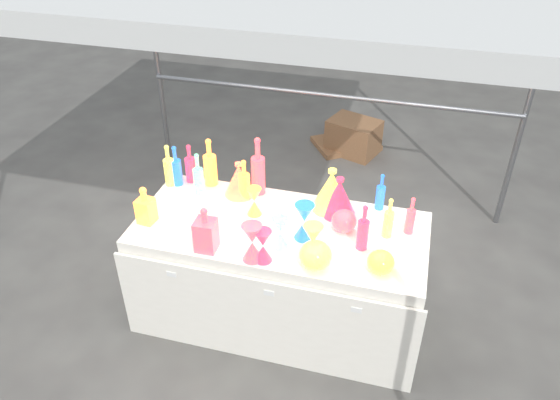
% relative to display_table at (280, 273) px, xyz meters
% --- Properties ---
extents(ground, '(80.00, 80.00, 0.00)m').
position_rel_display_table_xyz_m(ground, '(-0.00, 0.01, -0.37)').
color(ground, '#65635D').
rests_on(ground, ground).
extents(display_table, '(1.84, 0.83, 0.75)m').
position_rel_display_table_xyz_m(display_table, '(0.00, 0.00, 0.00)').
color(display_table, white).
rests_on(display_table, ground).
extents(cardboard_box_closed, '(0.58, 0.50, 0.35)m').
position_rel_display_table_xyz_m(cardboard_box_closed, '(0.13, 2.39, -0.20)').
color(cardboard_box_closed, '#8B5F3E').
rests_on(cardboard_box_closed, ground).
extents(cardboard_box_flat, '(0.77, 0.73, 0.05)m').
position_rel_display_table_xyz_m(cardboard_box_flat, '(0.04, 2.51, -0.35)').
color(cardboard_box_flat, '#8B5F3E').
rests_on(cardboard_box_flat, ground).
extents(bottle_0, '(0.11, 0.11, 0.35)m').
position_rel_display_table_xyz_m(bottle_0, '(-0.58, 0.36, 0.55)').
color(bottle_0, red).
rests_on(bottle_0, display_table).
extents(bottle_1, '(0.07, 0.07, 0.30)m').
position_rel_display_table_xyz_m(bottle_1, '(-0.80, 0.29, 0.52)').
color(bottle_1, '#177F3B').
rests_on(bottle_1, display_table).
extents(bottle_2, '(0.12, 0.12, 0.41)m').
position_rel_display_table_xyz_m(bottle_2, '(-0.24, 0.34, 0.58)').
color(bottle_2, orange).
rests_on(bottle_2, display_table).
extents(bottle_3, '(0.08, 0.08, 0.28)m').
position_rel_display_table_xyz_m(bottle_3, '(-0.73, 0.36, 0.52)').
color(bottle_3, '#1B2A9F').
rests_on(bottle_3, display_table).
extents(bottle_4, '(0.09, 0.09, 0.31)m').
position_rel_display_table_xyz_m(bottle_4, '(-0.85, 0.28, 0.53)').
color(bottle_4, '#126B72').
rests_on(bottle_4, display_table).
extents(bottle_5, '(0.09, 0.09, 0.32)m').
position_rel_display_table_xyz_m(bottle_5, '(-0.60, 0.20, 0.54)').
color(bottle_5, '#C6277B').
rests_on(bottle_5, display_table).
extents(bottle_6, '(0.08, 0.08, 0.29)m').
position_rel_display_table_xyz_m(bottle_6, '(-0.31, 0.25, 0.52)').
color(bottle_6, red).
rests_on(bottle_6, display_table).
extents(decanter_0, '(0.11, 0.11, 0.25)m').
position_rel_display_table_xyz_m(decanter_0, '(-0.81, -0.15, 0.50)').
color(decanter_0, red).
rests_on(decanter_0, display_table).
extents(decanter_1, '(0.12, 0.12, 0.29)m').
position_rel_display_table_xyz_m(decanter_1, '(-0.36, -0.30, 0.52)').
color(decanter_1, orange).
rests_on(decanter_1, display_table).
extents(hourglass_0, '(0.16, 0.16, 0.24)m').
position_rel_display_table_xyz_m(hourglass_0, '(-0.07, -0.32, 0.49)').
color(hourglass_0, orange).
rests_on(hourglass_0, display_table).
extents(hourglass_1, '(0.12, 0.12, 0.21)m').
position_rel_display_table_xyz_m(hourglass_1, '(-0.01, -0.32, 0.48)').
color(hourglass_1, '#1B2A9F').
rests_on(hourglass_1, display_table).
extents(hourglass_2, '(0.13, 0.13, 0.23)m').
position_rel_display_table_xyz_m(hourglass_2, '(0.26, -0.23, 0.49)').
color(hourglass_2, '#126B72').
rests_on(hourglass_2, display_table).
extents(hourglass_3, '(0.13, 0.13, 0.20)m').
position_rel_display_table_xyz_m(hourglass_3, '(0.05, -0.17, 0.48)').
color(hourglass_3, '#C6277B').
rests_on(hourglass_3, display_table).
extents(hourglass_4, '(0.12, 0.12, 0.19)m').
position_rel_display_table_xyz_m(hourglass_4, '(-0.19, 0.10, 0.47)').
color(hourglass_4, red).
rests_on(hourglass_4, display_table).
extents(hourglass_5, '(0.13, 0.13, 0.24)m').
position_rel_display_table_xyz_m(hourglass_5, '(0.17, -0.05, 0.49)').
color(hourglass_5, '#177F3B').
rests_on(hourglass_5, display_table).
extents(globe_0, '(0.18, 0.18, 0.12)m').
position_rel_display_table_xyz_m(globe_0, '(0.64, -0.24, 0.44)').
color(globe_0, red).
rests_on(globe_0, display_table).
extents(globe_1, '(0.19, 0.19, 0.15)m').
position_rel_display_table_xyz_m(globe_1, '(0.29, -0.30, 0.45)').
color(globe_1, '#126B72').
rests_on(globe_1, display_table).
extents(globe_2, '(0.20, 0.20, 0.12)m').
position_rel_display_table_xyz_m(globe_2, '(0.38, 0.08, 0.44)').
color(globe_2, orange).
rests_on(globe_2, display_table).
extents(lampshade_0, '(0.23, 0.23, 0.24)m').
position_rel_display_table_xyz_m(lampshade_0, '(-0.36, 0.29, 0.50)').
color(lampshade_0, yellow).
rests_on(lampshade_0, display_table).
extents(lampshade_2, '(0.27, 0.27, 0.26)m').
position_rel_display_table_xyz_m(lampshade_2, '(0.32, 0.25, 0.51)').
color(lampshade_2, '#1B2A9F').
rests_on(lampshade_2, display_table).
extents(lampshade_3, '(0.27, 0.27, 0.29)m').
position_rel_display_table_xyz_m(lampshade_3, '(0.26, 0.29, 0.52)').
color(lampshade_3, '#126B72').
rests_on(lampshade_3, display_table).
extents(bottle_8, '(0.07, 0.07, 0.26)m').
position_rel_display_table_xyz_m(bottle_8, '(0.56, 0.37, 0.50)').
color(bottle_8, '#177F3B').
rests_on(bottle_8, display_table).
extents(bottle_9, '(0.07, 0.07, 0.25)m').
position_rel_display_table_xyz_m(bottle_9, '(0.77, 0.16, 0.50)').
color(bottle_9, orange).
rests_on(bottle_9, display_table).
extents(bottle_10, '(0.08, 0.08, 0.30)m').
position_rel_display_table_xyz_m(bottle_10, '(0.51, -0.06, 0.53)').
color(bottle_10, '#1B2A9F').
rests_on(bottle_10, display_table).
extents(bottle_11, '(0.08, 0.08, 0.27)m').
position_rel_display_table_xyz_m(bottle_11, '(0.64, 0.09, 0.51)').
color(bottle_11, '#126B72').
rests_on(bottle_11, display_table).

